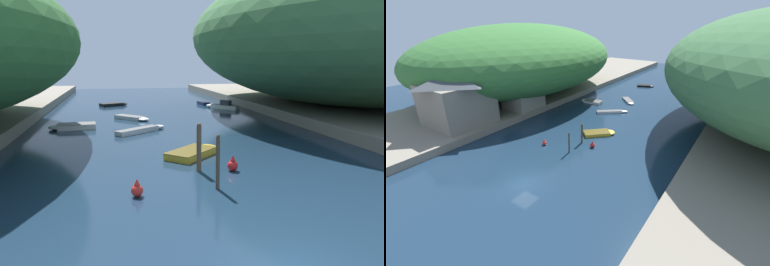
# 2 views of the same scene
# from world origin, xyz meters

# --- Properties ---
(water_surface) EXTENTS (130.00, 130.00, 0.00)m
(water_surface) POSITION_xyz_m (0.00, 30.00, 0.00)
(water_surface) COLOR #192D42
(water_surface) RESTS_ON ground
(right_bank) EXTENTS (22.00, 120.00, 1.22)m
(right_bank) POSITION_xyz_m (25.70, 30.00, 0.61)
(right_bank) COLOR gray
(right_bank) RESTS_ON ground
(hillside_right) EXTENTS (42.62, 59.67, 18.86)m
(hillside_right) POSITION_xyz_m (26.80, 37.12, 10.65)
(hillside_right) COLOR #3D6B3D
(hillside_right) RESTS_ON right_bank
(boat_far_upstream) EXTENTS (5.24, 5.24, 0.53)m
(boat_far_upstream) POSITION_xyz_m (0.52, 17.21, 0.26)
(boat_far_upstream) COLOR gold
(boat_far_upstream) RESTS_ON water_surface
(boat_moored_right) EXTENTS (5.01, 2.42, 0.57)m
(boat_moored_right) POSITION_xyz_m (-10.13, 31.17, 0.28)
(boat_moored_right) COLOR silver
(boat_moored_right) RESTS_ON water_surface
(boat_small_dinghy) EXTENTS (4.56, 4.78, 0.46)m
(boat_small_dinghy) POSITION_xyz_m (-3.18, 36.47, 0.22)
(boat_small_dinghy) COLOR white
(boat_small_dinghy) RESTS_ON water_surface
(boat_mid_channel) EXTENTS (1.79, 3.80, 0.54)m
(boat_mid_channel) POSITION_xyz_m (9.35, 51.51, 0.27)
(boat_mid_channel) COLOR navy
(boat_mid_channel) RESTS_ON water_surface
(boat_near_quay) EXTENTS (5.69, 4.94, 0.48)m
(boat_near_quay) POSITION_xyz_m (-2.66, 27.91, 0.23)
(boat_near_quay) COLOR white
(boat_near_quay) RESTS_ON water_surface
(boat_red_skiff) EXTENTS (4.98, 3.72, 0.50)m
(boat_red_skiff) POSITION_xyz_m (-5.28, 52.75, 0.24)
(boat_red_skiff) COLOR black
(boat_red_skiff) RESTS_ON water_surface
(boat_yellow_tender) EXTENTS (4.53, 5.31, 1.37)m
(boat_yellow_tender) POSITION_xyz_m (10.88, 45.11, 0.43)
(boat_yellow_tender) COLOR silver
(boat_yellow_tender) RESTS_ON water_surface
(mooring_post_nearest) EXTENTS (0.23, 0.23, 3.15)m
(mooring_post_nearest) POSITION_xyz_m (-0.03, 9.15, 1.58)
(mooring_post_nearest) COLOR #4C3D2D
(mooring_post_nearest) RESTS_ON water_surface
(mooring_post_second) EXTENTS (0.32, 0.32, 3.23)m
(mooring_post_second) POSITION_xyz_m (-0.27, 12.79, 1.62)
(mooring_post_second) COLOR brown
(mooring_post_second) RESTS_ON water_surface
(channel_buoy_near) EXTENTS (0.71, 0.71, 1.06)m
(channel_buoy_near) POSITION_xyz_m (1.93, 12.40, 0.41)
(channel_buoy_near) COLOR red
(channel_buoy_near) RESTS_ON water_surface
(channel_buoy_far) EXTENTS (0.65, 0.65, 0.98)m
(channel_buoy_far) POSITION_xyz_m (-4.56, 8.90, 0.38)
(channel_buoy_far) COLOR red
(channel_buoy_far) RESTS_ON water_surface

